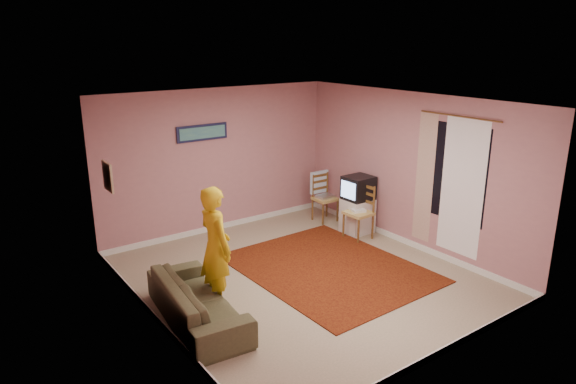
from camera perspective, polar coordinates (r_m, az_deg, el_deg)
ground at (r=7.76m, az=1.50°, el=-9.42°), size 5.00×5.00×0.00m
wall_back at (r=9.32m, az=-7.78°, el=3.45°), size 4.50×0.02×2.60m
wall_front at (r=5.62m, az=17.29°, el=-6.23°), size 4.50×0.02×2.60m
wall_left at (r=6.25m, az=-15.13°, el=-3.70°), size 0.02×5.00×2.60m
wall_right at (r=8.78m, az=13.36°, el=2.31°), size 0.02×5.00×2.60m
ceiling at (r=7.01m, az=1.66°, el=10.03°), size 4.50×5.00×0.02m
baseboard_back at (r=9.67m, az=-7.46°, el=-3.79°), size 4.50×0.02×0.10m
baseboard_front at (r=6.20m, az=16.18°, el=-16.91°), size 4.50×0.02×0.10m
baseboard_left at (r=6.78m, az=-14.23°, el=-13.64°), size 0.02×5.00×0.10m
baseboard_right at (r=9.15m, az=12.80°, el=-5.29°), size 0.02×5.00×0.10m
window at (r=8.20m, az=18.12°, el=2.00°), size 0.01×1.10×1.50m
curtain_sheer at (r=8.15m, az=18.77°, el=0.40°), size 0.01×0.75×2.10m
curtain_floral at (r=8.55m, az=14.94°, el=1.46°), size 0.01×0.35×2.10m
curtain_rod at (r=8.00m, az=18.49°, el=7.99°), size 0.02×1.40×0.02m
picture_back at (r=9.05m, az=-9.50°, el=6.53°), size 0.95×0.04×0.28m
picture_left at (r=7.64m, az=-19.37°, el=1.62°), size 0.04×0.38×0.42m
area_rug at (r=8.04m, az=4.54°, el=-8.41°), size 2.42×3.00×0.02m
tv_cabinet at (r=9.43m, az=7.71°, el=-2.62°), size 0.50×0.45×0.63m
crt_tv at (r=9.27m, az=7.81°, el=0.46°), size 0.51×0.45×0.43m
chair_a at (r=9.88m, az=4.17°, el=-0.12°), size 0.42×0.41×0.50m
dvd_player at (r=9.90m, az=4.16°, el=-0.47°), size 0.34×0.25×0.06m
blue_throw at (r=9.97m, az=3.49°, el=1.12°), size 0.41×0.05×0.43m
chair_b at (r=9.07m, az=7.87°, el=-1.61°), size 0.43×0.45×0.52m
game_console at (r=9.09m, az=7.86°, el=-2.05°), size 0.27×0.23×0.05m
sofa at (r=6.63m, az=-10.04°, el=-11.83°), size 0.94×1.97×0.56m
person at (r=6.74m, az=-8.04°, el=-6.10°), size 0.40×0.60×1.64m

